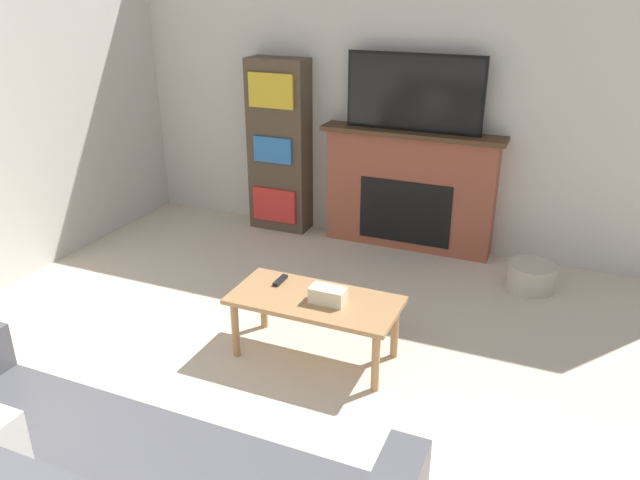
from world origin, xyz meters
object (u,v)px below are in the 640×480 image
bookshelf (279,147)px  storage_basket (531,276)px  fireplace (409,190)px  tv (414,93)px  coffee_table (315,306)px

bookshelf → storage_basket: bearing=-9.7°
fireplace → bookshelf: bearing=-178.9°
tv → storage_basket: bearing=-20.0°
fireplace → storage_basket: 1.29m
fireplace → coffee_table: fireplace is taller
fireplace → bookshelf: 1.29m
fireplace → tv: bearing=-90.0°
coffee_table → storage_basket: size_ratio=2.88×
coffee_table → bookshelf: bearing=121.8°
bookshelf → storage_basket: (2.39, -0.41, -0.70)m
fireplace → bookshelf: bookshelf is taller
tv → bookshelf: bearing=-179.8°
storage_basket → fireplace: bearing=159.1°
coffee_table → bookshelf: (-1.21, 1.94, 0.44)m
fireplace → storage_basket: (1.13, -0.43, -0.43)m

